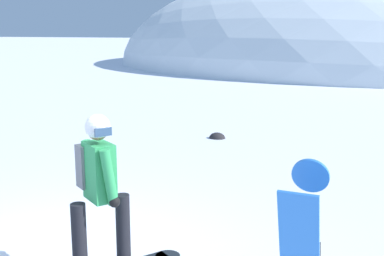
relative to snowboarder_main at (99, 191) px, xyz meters
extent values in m
ellipsoid|color=white|center=(-0.24, 36.37, -0.92)|extent=(38.96, 35.07, 15.37)
cylinder|color=black|center=(0.44, 0.64, -0.91)|extent=(0.28, 0.28, 0.02)
cylinder|color=black|center=(0.15, 0.19, -0.48)|extent=(0.15, 0.15, 0.82)
cylinder|color=black|center=(-0.10, -0.22, -0.48)|extent=(0.15, 0.15, 0.82)
cube|color=#2D9351|center=(0.03, -0.02, 0.22)|extent=(0.42, 0.38, 0.58)
cylinder|color=#2D9351|center=(-0.17, 0.11, 0.22)|extent=(0.18, 0.20, 0.57)
cylinder|color=#2D9351|center=(0.22, -0.14, 0.22)|extent=(0.18, 0.20, 0.57)
sphere|color=black|center=(-0.16, 0.15, -0.03)|extent=(0.11, 0.11, 0.11)
sphere|color=black|center=(0.26, -0.12, -0.03)|extent=(0.11, 0.11, 0.11)
cube|color=slate|center=(-0.14, 0.09, 0.24)|extent=(0.30, 0.33, 0.44)
cube|color=slate|center=(-0.23, 0.14, 0.16)|extent=(0.16, 0.20, 0.20)
sphere|color=#9E7051|center=(0.03, -0.02, 0.64)|extent=(0.21, 0.21, 0.21)
sphere|color=silver|center=(0.03, -0.02, 0.67)|extent=(0.25, 0.25, 0.25)
cube|color=navy|center=(0.14, -0.09, 0.64)|extent=(0.12, 0.16, 0.08)
cylinder|color=blue|center=(2.16, -0.37, 0.54)|extent=(0.28, 0.10, 0.28)
cube|color=black|center=(2.16, -0.56, 0.03)|extent=(0.25, 0.11, 0.15)
ellipsoid|color=#282628|center=(-1.29, 6.64, -0.92)|extent=(0.39, 0.33, 0.27)
camera|label=1|loc=(2.77, -3.88, 1.59)|focal=45.46mm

